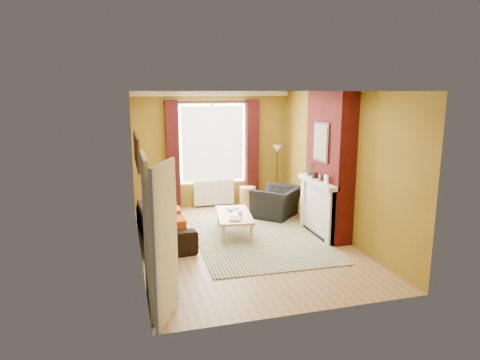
# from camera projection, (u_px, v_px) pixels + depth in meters

# --- Properties ---
(ground) EXTENTS (5.50, 5.50, 0.00)m
(ground) POSITION_uv_depth(u_px,v_px,m) (244.00, 242.00, 8.09)
(ground) COLOR olive
(ground) RESTS_ON ground
(room_walls) EXTENTS (3.82, 5.54, 2.83)m
(room_walls) POSITION_uv_depth(u_px,v_px,m) (271.00, 166.00, 8.23)
(room_walls) COLOR olive
(room_walls) RESTS_ON ground
(striped_rug) EXTENTS (2.45, 3.32, 0.02)m
(striped_rug) POSITION_uv_depth(u_px,v_px,m) (258.00, 238.00, 8.27)
(striped_rug) COLOR navy
(striped_rug) RESTS_ON ground
(sofa) EXTENTS (0.97, 2.18, 0.62)m
(sofa) POSITION_uv_depth(u_px,v_px,m) (164.00, 223.00, 8.20)
(sofa) COLOR black
(sofa) RESTS_ON ground
(armchair) EXTENTS (1.37, 1.37, 0.67)m
(armchair) POSITION_uv_depth(u_px,v_px,m) (277.00, 202.00, 9.66)
(armchair) COLOR black
(armchair) RESTS_ON ground
(coffee_table) EXTENTS (0.82, 1.37, 0.43)m
(coffee_table) POSITION_uv_depth(u_px,v_px,m) (234.00, 216.00, 8.42)
(coffee_table) COLOR #D7B07C
(coffee_table) RESTS_ON ground
(wicker_stool) EXTENTS (0.48, 0.48, 0.50)m
(wicker_stool) POSITION_uv_depth(u_px,v_px,m) (248.00, 197.00, 10.51)
(wicker_stool) COLOR #A17845
(wicker_stool) RESTS_ON ground
(floor_lamp) EXTENTS (0.27, 0.27, 1.50)m
(floor_lamp) POSITION_uv_depth(u_px,v_px,m) (277.00, 158.00, 10.51)
(floor_lamp) COLOR black
(floor_lamp) RESTS_ON ground
(book_a) EXTENTS (0.31, 0.36, 0.03)m
(book_a) POSITION_uv_depth(u_px,v_px,m) (229.00, 218.00, 8.06)
(book_a) COLOR #999999
(book_a) RESTS_ON coffee_table
(book_b) EXTENTS (0.31, 0.30, 0.02)m
(book_b) POSITION_uv_depth(u_px,v_px,m) (229.00, 208.00, 8.83)
(book_b) COLOR #999999
(book_b) RESTS_ON coffee_table
(mug) EXTENTS (0.13, 0.13, 0.10)m
(mug) POSITION_uv_depth(u_px,v_px,m) (240.00, 214.00, 8.21)
(mug) COLOR #999999
(mug) RESTS_ON coffee_table
(tv_remote) EXTENTS (0.05, 0.16, 0.02)m
(tv_remote) POSITION_uv_depth(u_px,v_px,m) (230.00, 210.00, 8.61)
(tv_remote) COLOR #29292B
(tv_remote) RESTS_ON coffee_table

